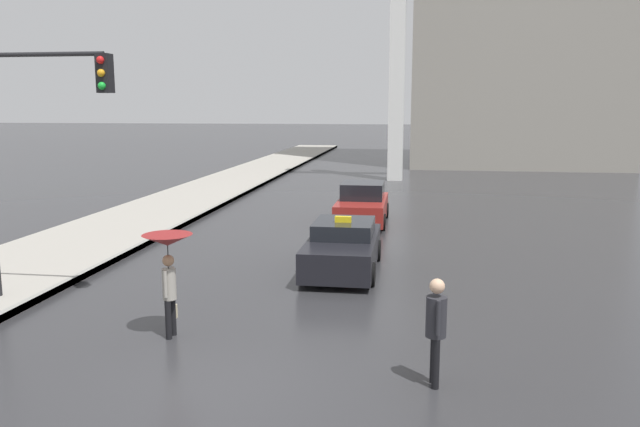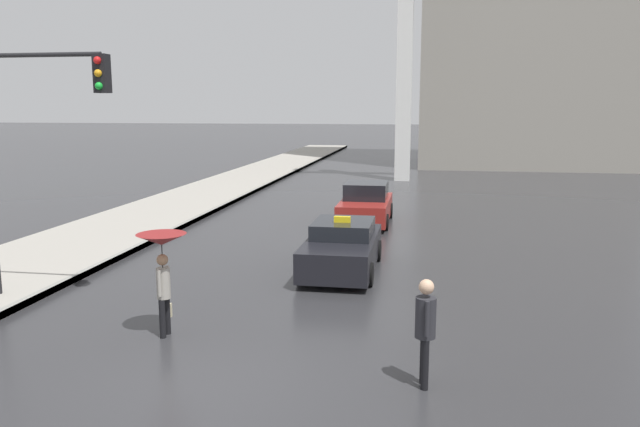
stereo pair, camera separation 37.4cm
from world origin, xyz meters
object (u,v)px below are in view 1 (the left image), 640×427
taxi (343,248)px  monument_cross (398,29)px  pedestrian_with_umbrella (168,256)px  traffic_light (34,127)px  sedan_red (362,205)px  pedestrian_man (436,322)px

taxi → monument_cross: bearing=-92.0°
pedestrian_with_umbrella → monument_cross: monument_cross is taller
taxi → traffic_light: (-6.25, -4.02, 3.36)m
sedan_red → traffic_light: (-6.19, -11.21, 3.30)m
pedestrian_with_umbrella → traffic_light: bearing=69.3°
sedan_red → traffic_light: bearing=61.1°
taxi → monument_cross: size_ratio=0.27×
taxi → traffic_light: size_ratio=0.73×
taxi → traffic_light: 8.16m
traffic_light → pedestrian_with_umbrella: bearing=-22.2°
taxi → traffic_light: bearing=32.7°
taxi → sedan_red: 7.19m
sedan_red → traffic_light: traffic_light is taller
sedan_red → monument_cross: 16.59m
pedestrian_man → monument_cross: bearing=176.7°
pedestrian_man → monument_cross: 29.56m
taxi → monument_cross: monument_cross is taller
taxi → pedestrian_man: size_ratio=2.40×
taxi → sedan_red: sedan_red is taller
sedan_red → monument_cross: (0.80, 14.42, 8.18)m
pedestrian_with_umbrella → pedestrian_man: (5.00, -1.42, -0.56)m
taxi → pedestrian_with_umbrella: bearing=63.2°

